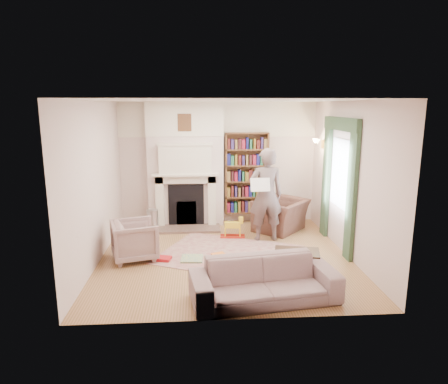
{
  "coord_description": "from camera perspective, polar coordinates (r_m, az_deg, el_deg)",
  "views": [
    {
      "loc": [
        -0.49,
        -6.93,
        2.72
      ],
      "look_at": [
        0.0,
        0.25,
        1.15
      ],
      "focal_mm": 32.0,
      "sensor_mm": 36.0,
      "label": 1
    }
  ],
  "objects": [
    {
      "name": "wall_front",
      "position": [
        4.89,
        1.98,
        -3.38
      ],
      "size": [
        4.5,
        0.0,
        4.5
      ],
      "primitive_type": "plane",
      "rotation": [
        -1.57,
        0.0,
        0.0
      ],
      "color": "silver",
      "rests_on": "floor"
    },
    {
      "name": "floor",
      "position": [
        7.46,
        0.13,
        -9.07
      ],
      "size": [
        4.5,
        4.5,
        0.0
      ],
      "primitive_type": "plane",
      "color": "brown",
      "rests_on": "ground"
    },
    {
      "name": "comic_annuals",
      "position": [
        7.22,
        1.47,
        -9.66
      ],
      "size": [
        0.8,
        0.89,
        0.02
      ],
      "color": "red",
      "rests_on": "rug"
    },
    {
      "name": "armchair_reading",
      "position": [
        8.88,
        8.13,
        -3.31
      ],
      "size": [
        1.41,
        1.42,
        0.7
      ],
      "primitive_type": "imported",
      "rotation": [
        0.0,
        0.0,
        3.98
      ],
      "color": "#472E26",
      "rests_on": "floor"
    },
    {
      "name": "paraffin_heater",
      "position": [
        8.69,
        -10.15,
        -4.24
      ],
      "size": [
        0.25,
        0.25,
        0.55
      ],
      "primitive_type": "cylinder",
      "rotation": [
        0.0,
        0.0,
        -0.05
      ],
      "color": "#A8AAB0",
      "rests_on": "floor"
    },
    {
      "name": "wall_left",
      "position": [
        7.27,
        -17.84,
        1.25
      ],
      "size": [
        0.0,
        4.5,
        4.5
      ],
      "primitive_type": "plane",
      "rotation": [
        1.57,
        0.0,
        1.57
      ],
      "color": "silver",
      "rests_on": "floor"
    },
    {
      "name": "curtain_right",
      "position": [
        8.61,
        14.39,
        1.74
      ],
      "size": [
        0.07,
        0.32,
        2.4
      ],
      "primitive_type": "cube",
      "color": "#334D31",
      "rests_on": "floor"
    },
    {
      "name": "coffee_table",
      "position": [
        6.6,
        10.31,
        -10.11
      ],
      "size": [
        0.78,
        0.6,
        0.45
      ],
      "primitive_type": null,
      "rotation": [
        0.0,
        0.0,
        -0.23
      ],
      "color": "#332312",
      "rests_on": "floor"
    },
    {
      "name": "rocking_horse",
      "position": [
        8.36,
        1.23,
        -5.06
      ],
      "size": [
        0.53,
        0.25,
        0.45
      ],
      "primitive_type": null,
      "rotation": [
        0.0,
        0.0,
        -0.08
      ],
      "color": "yellow",
      "rests_on": "rug"
    },
    {
      "name": "pelmet",
      "position": [
        7.81,
        16.39,
        9.32
      ],
      "size": [
        0.09,
        1.7,
        0.24
      ],
      "primitive_type": "cube",
      "color": "#334D31",
      "rests_on": "wall_right"
    },
    {
      "name": "newspaper",
      "position": [
        7.81,
        5.21,
        1.04
      ],
      "size": [
        0.39,
        0.13,
        0.26
      ],
      "primitive_type": "cube",
      "rotation": [
        -0.35,
        0.0,
        0.05
      ],
      "color": "white",
      "rests_on": "man_reading"
    },
    {
      "name": "wall_back",
      "position": [
        9.29,
        -0.83,
        4.14
      ],
      "size": [
        4.5,
        0.0,
        4.5
      ],
      "primitive_type": "plane",
      "rotation": [
        1.57,
        0.0,
        0.0
      ],
      "color": "silver",
      "rests_on": "floor"
    },
    {
      "name": "ceiling",
      "position": [
        6.95,
        0.14,
        12.96
      ],
      "size": [
        4.5,
        4.5,
        0.0
      ],
      "primitive_type": "plane",
      "rotation": [
        3.14,
        0.0,
        0.0
      ],
      "color": "white",
      "rests_on": "wall_back"
    },
    {
      "name": "armchair_left",
      "position": [
        7.37,
        -12.63,
        -6.74
      ],
      "size": [
        0.96,
        0.94,
        0.71
      ],
      "primitive_type": "imported",
      "rotation": [
        0.0,
        0.0,
        1.86
      ],
      "color": "#AEA090",
      "rests_on": "floor"
    },
    {
      "name": "rug",
      "position": [
        7.5,
        0.85,
        -8.9
      ],
      "size": [
        3.0,
        2.72,
        0.01
      ],
      "primitive_type": "cube",
      "rotation": [
        0.0,
        0.0,
        -0.42
      ],
      "color": "tan",
      "rests_on": "floor"
    },
    {
      "name": "wall_sconce",
      "position": [
        8.84,
        12.78,
        6.68
      ],
      "size": [
        0.2,
        0.24,
        0.24
      ],
      "primitive_type": null,
      "color": "gold",
      "rests_on": "wall_right"
    },
    {
      "name": "sofa",
      "position": [
        5.79,
        5.81,
        -12.46
      ],
      "size": [
        2.16,
        1.1,
        0.6
      ],
      "primitive_type": "imported",
      "rotation": [
        0.0,
        0.0,
        0.14
      ],
      "color": "gray",
      "rests_on": "floor"
    },
    {
      "name": "game_box_lid",
      "position": [
        7.31,
        -8.85,
        -9.38
      ],
      "size": [
        0.35,
        0.28,
        0.05
      ],
      "primitive_type": "cube",
      "rotation": [
        0.0,
        0.0,
        -0.23
      ],
      "color": "red",
      "rests_on": "rug"
    },
    {
      "name": "wall_right",
      "position": [
        7.57,
        17.39,
        1.69
      ],
      "size": [
        0.0,
        4.5,
        4.5
      ],
      "primitive_type": "plane",
      "rotation": [
        1.57,
        0.0,
        -1.57
      ],
      "color": "silver",
      "rests_on": "floor"
    },
    {
      "name": "window",
      "position": [
        7.92,
        16.29,
        2.58
      ],
      "size": [
        0.02,
        0.9,
        1.3
      ],
      "primitive_type": "cube",
      "color": "silver",
      "rests_on": "wall_right"
    },
    {
      "name": "board_game",
      "position": [
        7.28,
        -4.6,
        -9.46
      ],
      "size": [
        0.4,
        0.4,
        0.03
      ],
      "primitive_type": "cube",
      "rotation": [
        0.0,
        0.0,
        -0.05
      ],
      "color": "#F1DB55",
      "rests_on": "rug"
    },
    {
      "name": "curtain_left",
      "position": [
        7.32,
        17.77,
        -0.29
      ],
      "size": [
        0.07,
        0.32,
        2.4
      ],
      "primitive_type": "cube",
      "color": "#334D31",
      "rests_on": "floor"
    },
    {
      "name": "bookcase",
      "position": [
        9.25,
        3.24,
        2.68
      ],
      "size": [
        1.0,
        0.24,
        1.85
      ],
      "primitive_type": "cube",
      "color": "brown",
      "rests_on": "floor"
    },
    {
      "name": "man_reading",
      "position": [
        8.08,
        6.0,
        -0.42
      ],
      "size": [
        0.71,
        0.49,
        1.9
      ],
      "primitive_type": "imported",
      "rotation": [
        0.0,
        0.0,
        3.19
      ],
      "color": "#62514E",
      "rests_on": "floor"
    },
    {
      "name": "fireplace",
      "position": [
        9.08,
        -5.51,
        3.81
      ],
      "size": [
        1.7,
        0.58,
        2.8
      ],
      "color": "silver",
      "rests_on": "floor"
    }
  ]
}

